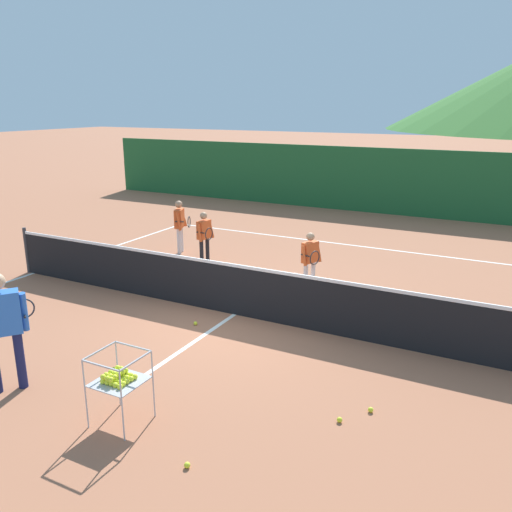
# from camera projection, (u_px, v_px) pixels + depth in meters

# --- Properties ---
(ground_plane) EXTENTS (120.00, 120.00, 0.00)m
(ground_plane) POSITION_uv_depth(u_px,v_px,m) (235.00, 314.00, 9.81)
(ground_plane) COLOR #A86647
(line_baseline_far) EXTENTS (10.62, 0.08, 0.01)m
(line_baseline_far) POSITION_uv_depth(u_px,v_px,m) (339.00, 244.00, 14.73)
(line_baseline_far) COLOR white
(line_baseline_far) RESTS_ON ground
(line_sideline_west) EXTENTS (0.08, 11.20, 0.01)m
(line_sideline_west) POSITION_uv_depth(u_px,v_px,m) (34.00, 273.00, 12.18)
(line_sideline_west) COLOR white
(line_sideline_west) RESTS_ON ground
(line_service_center) EXTENTS (0.08, 5.60, 0.01)m
(line_service_center) POSITION_uv_depth(u_px,v_px,m) (235.00, 314.00, 9.81)
(line_service_center) COLOR white
(line_service_center) RESTS_ON ground
(tennis_net) EXTENTS (11.01, 0.08, 1.05)m
(tennis_net) POSITION_uv_depth(u_px,v_px,m) (234.00, 289.00, 9.67)
(tennis_net) COLOR #333338
(tennis_net) RESTS_ON ground
(instructor) EXTENTS (0.58, 0.81, 1.66)m
(instructor) POSITION_uv_depth(u_px,v_px,m) (2.00, 321.00, 6.97)
(instructor) COLOR #191E4C
(instructor) RESTS_ON ground
(student_0) EXTENTS (0.60, 0.57, 1.37)m
(student_0) POSITION_uv_depth(u_px,v_px,m) (180.00, 222.00, 13.62)
(student_0) COLOR silver
(student_0) RESTS_ON ground
(student_1) EXTENTS (0.40, 0.63, 1.27)m
(student_1) POSITION_uv_depth(u_px,v_px,m) (204.00, 233.00, 12.68)
(student_1) COLOR black
(student_1) RESTS_ON ground
(student_2) EXTENTS (0.41, 0.67, 1.23)m
(student_2) POSITION_uv_depth(u_px,v_px,m) (310.00, 256.00, 10.86)
(student_2) COLOR silver
(student_2) RESTS_ON ground
(ball_cart) EXTENTS (0.58, 0.58, 0.90)m
(ball_cart) POSITION_uv_depth(u_px,v_px,m) (118.00, 378.00, 6.35)
(ball_cart) COLOR #B7B7BC
(ball_cart) RESTS_ON ground
(tennis_ball_0) EXTENTS (0.07, 0.07, 0.07)m
(tennis_ball_0) POSITION_uv_depth(u_px,v_px,m) (340.00, 420.00, 6.49)
(tennis_ball_0) COLOR yellow
(tennis_ball_0) RESTS_ON ground
(tennis_ball_1) EXTENTS (0.07, 0.07, 0.07)m
(tennis_ball_1) POSITION_uv_depth(u_px,v_px,m) (187.00, 465.00, 5.67)
(tennis_ball_1) COLOR yellow
(tennis_ball_1) RESTS_ON ground
(tennis_ball_4) EXTENTS (0.07, 0.07, 0.07)m
(tennis_ball_4) POSITION_uv_depth(u_px,v_px,m) (195.00, 323.00, 9.32)
(tennis_ball_4) COLOR yellow
(tennis_ball_4) RESTS_ON ground
(tennis_ball_5) EXTENTS (0.07, 0.07, 0.07)m
(tennis_ball_5) POSITION_uv_depth(u_px,v_px,m) (371.00, 410.00, 6.70)
(tennis_ball_5) COLOR yellow
(tennis_ball_5) RESTS_ON ground
(windscreen_fence) EXTENTS (23.36, 0.08, 2.28)m
(windscreen_fence) POSITION_uv_depth(u_px,v_px,m) (386.00, 181.00, 18.44)
(windscreen_fence) COLOR #1E5B2D
(windscreen_fence) RESTS_ON ground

